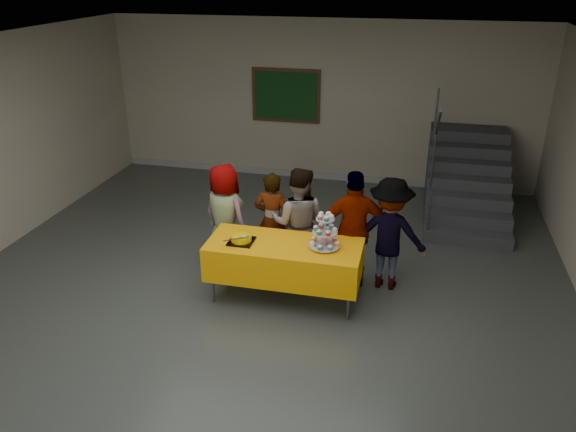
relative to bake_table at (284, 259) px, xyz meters
name	(u,v)px	position (x,y,z in m)	size (l,w,h in m)	color
room_shell	(235,149)	(-0.37, -0.62, 1.57)	(10.00, 10.04, 3.02)	#4C514C
bake_table	(284,259)	(0.00, 0.00, 0.00)	(1.88, 0.78, 0.77)	#595960
cupcake_stand	(325,234)	(0.49, 0.02, 0.40)	(0.38, 0.38, 0.44)	silver
bear_cake	(241,238)	(-0.52, -0.07, 0.27)	(0.32, 0.36, 0.12)	black
schoolchild_a	(225,216)	(-0.99, 0.68, 0.18)	(0.72, 0.47, 1.47)	slate
schoolchild_b	(272,221)	(-0.35, 0.78, 0.13)	(0.50, 0.33, 1.37)	slate
schoolchild_c	(298,223)	(0.03, 0.65, 0.20)	(0.74, 0.57, 1.52)	slate
schoolchild_d	(354,230)	(0.78, 0.54, 0.23)	(0.92, 0.38, 1.57)	slate
schoolchild_e	(389,234)	(1.22, 0.61, 0.19)	(0.96, 0.55, 1.49)	slate
staircase	(466,181)	(2.33, 3.49, -0.07)	(1.30, 2.40, 2.04)	#424447
noticeboard	(286,96)	(-1.01, 4.33, 1.04)	(1.30, 0.05, 1.00)	#472B16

